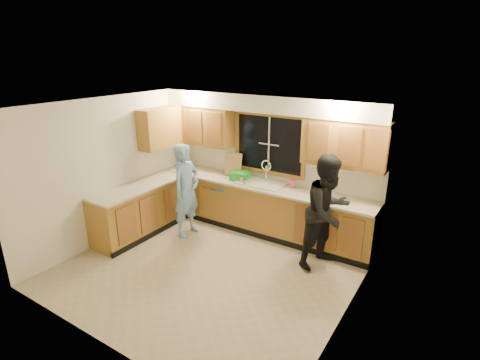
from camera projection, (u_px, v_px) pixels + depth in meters
name	position (u px, v px, depth m)	size (l,w,h in m)	color
floor	(209.00, 269.00, 5.79)	(4.20, 4.20, 0.00)	#BAAB8F
ceiling	(203.00, 106.00, 4.98)	(4.20, 4.20, 0.00)	silver
wall_back	(269.00, 163.00, 6.90)	(4.20, 4.20, 0.00)	white
wall_left	(110.00, 170.00, 6.46)	(3.80, 3.80, 0.00)	white
wall_right	(351.00, 229.00, 4.32)	(3.80, 3.80, 0.00)	white
base_cabinets_back	(260.00, 208.00, 6.93)	(4.20, 0.60, 0.88)	#AB7B31
base_cabinets_left	(141.00, 210.00, 6.85)	(0.60, 1.90, 0.88)	#AB7B31
countertop_back	(260.00, 185.00, 6.77)	(4.20, 0.63, 0.04)	beige
countertop_left	(139.00, 187.00, 6.69)	(0.63, 1.90, 0.04)	beige
upper_cabinets_left	(201.00, 125.00, 7.31)	(1.35, 0.33, 0.75)	#AB7B31
upper_cabinets_right	(345.00, 144.00, 5.86)	(1.35, 0.33, 0.75)	#AB7B31
upper_cabinets_return	(160.00, 128.00, 7.08)	(0.33, 0.90, 0.75)	#AB7B31
soffit	(266.00, 103.00, 6.41)	(4.20, 0.35, 0.30)	silver
window_frame	(269.00, 144.00, 6.78)	(1.44, 0.03, 1.14)	black
sink	(261.00, 187.00, 6.79)	(0.86, 0.52, 0.57)	silver
dishwasher	(222.00, 201.00, 7.36)	(0.60, 0.56, 0.82)	white
stove	(116.00, 221.00, 6.39)	(0.58, 0.75, 0.90)	white
man	(186.00, 191.00, 6.66)	(0.62, 0.41, 1.69)	#77B0E1
woman	(328.00, 212.00, 5.65)	(0.87, 0.68, 1.79)	black
knife_block	(187.00, 162.00, 7.75)	(0.12, 0.10, 0.21)	#955D29
cutting_board	(233.00, 164.00, 7.18)	(0.33, 0.02, 0.44)	tan
dish_crate	(240.00, 176.00, 6.98)	(0.33, 0.30, 0.15)	green
soap_bottle	(293.00, 182.00, 6.59)	(0.09, 0.09, 0.19)	#FF6192
bowl	(315.00, 193.00, 6.28)	(0.20, 0.20, 0.05)	silver
can_left	(241.00, 180.00, 6.79)	(0.07, 0.07, 0.12)	#C0B593
can_right	(245.00, 182.00, 6.69)	(0.06, 0.06, 0.11)	#C0B593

